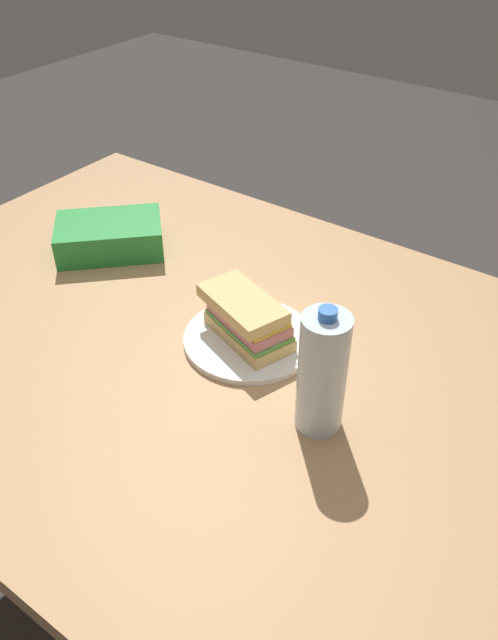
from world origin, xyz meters
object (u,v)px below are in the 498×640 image
(paper_plate, at_px, (249,339))
(chip_bag, at_px, (110,236))
(sandwich, at_px, (247,318))
(water_bottle_tall, at_px, (322,373))
(dining_table, at_px, (257,399))

(paper_plate, relative_size, chip_bag, 1.05)
(sandwich, relative_size, chip_bag, 0.89)
(paper_plate, relative_size, sandwich, 1.19)
(water_bottle_tall, bearing_deg, chip_bag, -15.87)
(sandwich, distance_m, chip_bag, 0.45)
(paper_plate, distance_m, water_bottle_tall, 0.25)
(paper_plate, height_order, sandwich, sandwich)
(dining_table, relative_size, sandwich, 8.61)
(paper_plate, relative_size, water_bottle_tall, 1.08)
(dining_table, distance_m, paper_plate, 0.11)
(water_bottle_tall, bearing_deg, paper_plate, -25.91)
(paper_plate, bearing_deg, sandwich, 7.04)
(sandwich, xyz_separation_m, water_bottle_tall, (-0.21, 0.10, 0.05))
(paper_plate, xyz_separation_m, water_bottle_tall, (-0.21, 0.10, 0.10))
(sandwich, height_order, chip_bag, sandwich)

